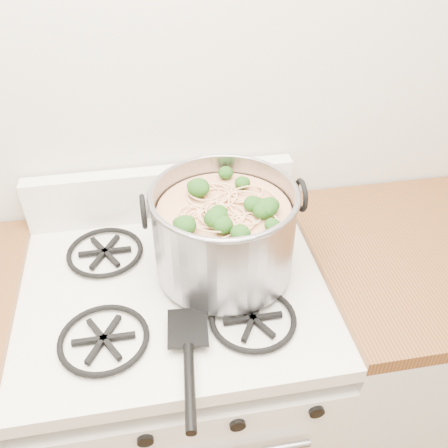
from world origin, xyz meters
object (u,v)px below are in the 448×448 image
gas_range (183,394)px  spatula (188,326)px  stock_pot (224,233)px  glass_bowl (216,205)px

gas_range → spatula: spatula is taller
stock_pot → spatula: bearing=-121.5°
spatula → glass_bowl: bearing=77.9°
glass_bowl → gas_range: bearing=-119.1°
gas_range → stock_pot: (0.13, 0.03, 0.60)m
gas_range → stock_pot: 0.61m
stock_pot → spatula: size_ratio=1.24×
gas_range → glass_bowl: bearing=60.9°
stock_pot → glass_bowl: size_ratio=3.58×
stock_pot → spatula: stock_pot is taller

